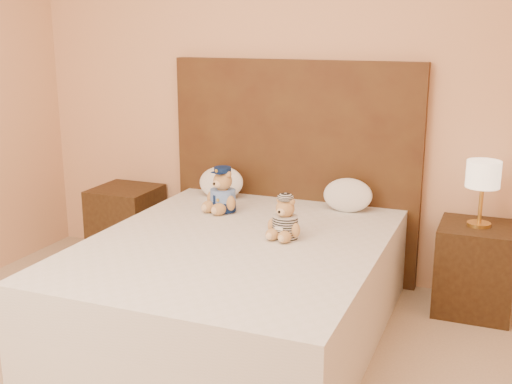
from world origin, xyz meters
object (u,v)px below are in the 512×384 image
bed (236,286)px  pillow_left (221,181)px  lamp (483,178)px  nightstand_left (127,223)px  teddy_prisoner (285,218)px  teddy_police (223,190)px  nightstand_right (475,268)px  pillow_right (348,194)px

bed → pillow_left: (-0.47, 0.83, 0.39)m
lamp → nightstand_left: bearing=180.0°
lamp → teddy_prisoner: size_ratio=1.64×
bed → teddy_prisoner: (0.24, 0.14, 0.40)m
teddy_police → pillow_left: bearing=137.7°
teddy_police → nightstand_left: bearing=-176.1°
bed → lamp: size_ratio=5.00×
nightstand_right → teddy_prisoner: size_ratio=2.26×
lamp → pillow_left: lamp is taller
lamp → pillow_right: (-0.82, 0.03, -0.18)m
teddy_prisoner → pillow_right: size_ratio=0.76×
pillow_right → pillow_left: bearing=180.0°
nightstand_right → pillow_right: bearing=177.9°
nightstand_left → nightstand_right: bearing=0.0°
bed → nightstand_right: size_ratio=3.64×
teddy_prisoner → pillow_left: bearing=148.1°
nightstand_left → teddy_police: bearing=-17.2°
nightstand_left → teddy_prisoner: size_ratio=2.26×
lamp → teddy_police: size_ratio=1.38×
teddy_police → pillow_right: teddy_police is taller
nightstand_left → pillow_right: (1.68, 0.03, 0.39)m
pillow_right → teddy_prisoner: bearing=-105.5°
nightstand_right → pillow_right: 0.91m
bed → lamp: (1.25, 0.80, 0.57)m
bed → teddy_prisoner: bearing=30.8°
pillow_right → lamp: bearing=-2.1°
teddy_prisoner → pillow_left: teddy_prisoner is taller
teddy_police → pillow_left: teddy_police is taller
bed → nightstand_right: bearing=32.6°
bed → teddy_police: 0.73m
bed → teddy_prisoner: teddy_prisoner is taller
nightstand_left → pillow_right: bearing=1.0°
pillow_right → nightstand_right: bearing=-2.1°
lamp → pillow_left: (-1.72, 0.03, -0.18)m
teddy_police → teddy_prisoner: size_ratio=1.19×
teddy_police → bed: bearing=-37.4°
nightstand_left → teddy_police: size_ratio=1.89×
pillow_left → pillow_right: 0.90m
bed → nightstand_right: (1.25, 0.80, -0.00)m
nightstand_right → lamp: (-0.00, 0.00, 0.57)m
nightstand_left → pillow_left: pillow_left is taller
teddy_police → nightstand_right: bearing=31.6°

